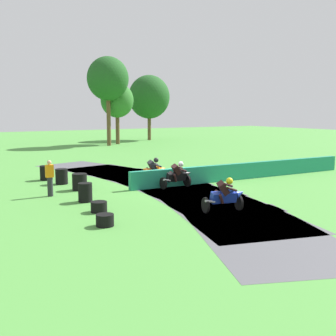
# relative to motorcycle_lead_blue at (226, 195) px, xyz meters

# --- Properties ---
(ground_plane) EXTENTS (120.00, 120.00, 0.00)m
(ground_plane) POSITION_rel_motorcycle_lead_blue_xyz_m (1.01, 5.57, -0.64)
(ground_plane) COLOR #4C933D
(track_asphalt) EXTENTS (7.13, 24.83, 0.01)m
(track_asphalt) POSITION_rel_motorcycle_lead_blue_xyz_m (0.37, 5.59, -0.63)
(track_asphalt) COLOR #515156
(track_asphalt) RESTS_ON ground
(safety_barrier) EXTENTS (14.31, 0.80, 0.90)m
(safety_barrier) POSITION_rel_motorcycle_lead_blue_xyz_m (5.87, 5.40, -0.19)
(safety_barrier) COLOR #1E8466
(safety_barrier) RESTS_ON ground
(motorcycle_lead_blue) EXTENTS (1.70, 1.05, 1.43)m
(motorcycle_lead_blue) POSITION_rel_motorcycle_lead_blue_xyz_m (0.00, 0.00, 0.00)
(motorcycle_lead_blue) COLOR black
(motorcycle_lead_blue) RESTS_ON ground
(motorcycle_chase_black) EXTENTS (1.68, 0.82, 1.43)m
(motorcycle_chase_black) POSITION_rel_motorcycle_lead_blue_xyz_m (1.04, 5.00, 0.00)
(motorcycle_chase_black) COLOR black
(motorcycle_chase_black) RESTS_ON ground
(motorcycle_trailing_orange) EXTENTS (1.68, 0.83, 1.43)m
(motorcycle_trailing_orange) POSITION_rel_motorcycle_lead_blue_xyz_m (0.71, 6.86, 0.01)
(motorcycle_trailing_orange) COLOR black
(motorcycle_trailing_orange) RESTS_ON ground
(tire_stack_near) EXTENTS (0.60, 0.60, 0.40)m
(tire_stack_near) POSITION_rel_motorcycle_lead_blue_xyz_m (-4.66, 0.56, -0.44)
(tire_stack_near) COLOR black
(tire_stack_near) RESTS_ON ground
(tire_stack_mid_a) EXTENTS (0.61, 0.61, 0.40)m
(tire_stack_mid_a) POSITION_rel_motorcycle_lead_blue_xyz_m (-4.11, 2.46, -0.44)
(tire_stack_mid_a) COLOR black
(tire_stack_mid_a) RESTS_ON ground
(tire_stack_mid_b) EXTENTS (0.59, 0.59, 0.80)m
(tire_stack_mid_b) POSITION_rel_motorcycle_lead_blue_xyz_m (-3.95, 4.41, -0.24)
(tire_stack_mid_b) COLOR black
(tire_stack_mid_b) RESTS_ON ground
(tire_stack_far) EXTENTS (0.70, 0.70, 0.80)m
(tire_stack_far) POSITION_rel_motorcycle_lead_blue_xyz_m (-3.29, 7.03, -0.24)
(tire_stack_far) COLOR black
(tire_stack_far) RESTS_ON ground
(tire_stack_extra_a) EXTENTS (0.64, 0.64, 0.80)m
(tire_stack_extra_a) POSITION_rel_motorcycle_lead_blue_xyz_m (-3.55, 9.07, -0.24)
(tire_stack_extra_a) COLOR black
(tire_stack_extra_a) RESTS_ON ground
(tire_stack_extra_b) EXTENTS (0.67, 0.67, 0.80)m
(tire_stack_extra_b) POSITION_rel_motorcycle_lead_blue_xyz_m (-3.91, 10.74, -0.24)
(tire_stack_extra_b) COLOR black
(tire_stack_extra_b) RESTS_ON ground
(track_marshal) EXTENTS (0.34, 0.24, 1.63)m
(track_marshal) POSITION_rel_motorcycle_lead_blue_xyz_m (-4.90, 6.30, 0.18)
(track_marshal) COLOR #232328
(track_marshal) RESTS_ON ground
(tree_far_left) EXTENTS (5.27, 5.27, 8.29)m
(tree_far_left) POSITION_rel_motorcycle_lead_blue_xyz_m (15.78, 35.05, 4.87)
(tree_far_left) COLOR brown
(tree_far_left) RESTS_ON ground
(tree_far_right) EXTENTS (4.45, 4.45, 9.53)m
(tree_far_right) POSITION_rel_motorcycle_lead_blue_xyz_m (7.92, 29.81, 6.50)
(tree_far_right) COLOR brown
(tree_far_right) RESTS_ON ground
(tree_mid_rise) EXTENTS (3.71, 3.71, 6.89)m
(tree_mid_rise) POSITION_rel_motorcycle_lead_blue_xyz_m (9.59, 31.22, 4.26)
(tree_mid_rise) COLOR brown
(tree_mid_rise) RESTS_ON ground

